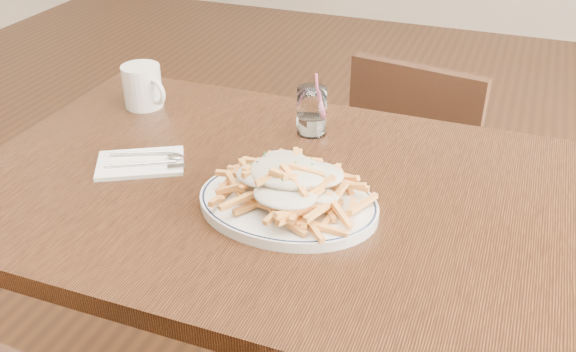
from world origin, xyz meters
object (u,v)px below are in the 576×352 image
at_px(water_glass, 312,114).
at_px(coffee_mug, 143,86).
at_px(fries_plate, 288,203).
at_px(chair_far, 418,167).
at_px(loaded_fries, 288,179).
at_px(table, 270,216).

height_order(water_glass, coffee_mug, water_glass).
distance_m(fries_plate, water_glass, 0.31).
height_order(chair_far, coffee_mug, coffee_mug).
distance_m(loaded_fries, water_glass, 0.31).
height_order(loaded_fries, coffee_mug, coffee_mug).
xyz_separation_m(table, loaded_fries, (0.06, -0.07, 0.14)).
height_order(table, fries_plate, fries_plate).
height_order(table, loaded_fries, loaded_fries).
height_order(chair_far, water_glass, water_glass).
bearing_deg(fries_plate, water_glass, 101.16).
distance_m(table, chair_far, 0.75).
relative_size(table, coffee_mug, 9.49).
distance_m(table, loaded_fries, 0.17).
bearing_deg(coffee_mug, fries_plate, -31.54).
bearing_deg(water_glass, coffee_mug, -178.83).
height_order(table, coffee_mug, coffee_mug).
xyz_separation_m(loaded_fries, coffee_mug, (-0.48, 0.30, -0.01)).
bearing_deg(water_glass, chair_far, 68.13).
height_order(chair_far, loaded_fries, loaded_fries).
xyz_separation_m(chair_far, water_glass, (-0.18, -0.45, 0.34)).
bearing_deg(coffee_mug, table, -28.31).
bearing_deg(chair_far, fries_plate, -99.12).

